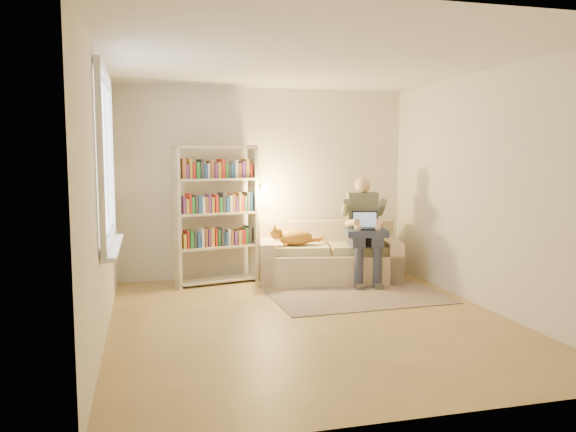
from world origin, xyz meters
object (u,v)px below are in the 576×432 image
object	(u,v)px
sofa	(328,259)
laptop	(365,225)
bookshelf	(216,208)
cat	(296,237)
person	(364,224)

from	to	relation	value
sofa	laptop	world-z (taller)	laptop
sofa	bookshelf	distance (m)	1.66
sofa	cat	xyz separation A→B (m)	(-0.47, -0.03, 0.32)
person	laptop	distance (m)	0.13
person	bookshelf	xyz separation A→B (m)	(-1.90, 0.39, 0.22)
person	cat	xyz separation A→B (m)	(-0.88, 0.20, -0.17)
laptop	person	bearing A→B (deg)	89.06
sofa	laptop	size ratio (longest dim) A/B	5.16
sofa	laptop	distance (m)	0.73
sofa	person	bearing A→B (deg)	-17.92
person	bookshelf	distance (m)	1.95
cat	bookshelf	size ratio (longest dim) A/B	0.39
bookshelf	cat	bearing A→B (deg)	-22.51
person	cat	distance (m)	0.92
laptop	bookshelf	world-z (taller)	bookshelf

